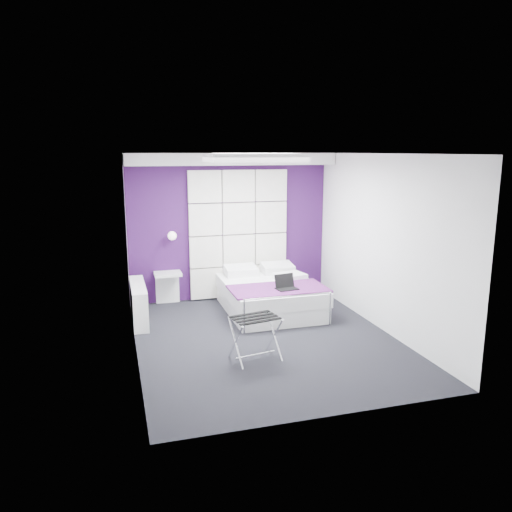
{
  "coord_description": "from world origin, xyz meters",
  "views": [
    {
      "loc": [
        -2.01,
        -6.42,
        2.64
      ],
      "look_at": [
        -0.05,
        0.35,
        1.15
      ],
      "focal_mm": 35.0,
      "sensor_mm": 36.0,
      "label": 1
    }
  ],
  "objects_px": {
    "laptop": "(286,285)",
    "radiator": "(139,303)",
    "nightstand": "(168,274)",
    "luggage_rack": "(255,338)",
    "bed": "(270,295)",
    "wall_lamp": "(172,235)"
  },
  "relations": [
    {
      "from": "radiator",
      "to": "nightstand",
      "type": "distance_m",
      "value": 0.94
    },
    {
      "from": "wall_lamp",
      "to": "laptop",
      "type": "distance_m",
      "value": 2.19
    },
    {
      "from": "bed",
      "to": "luggage_rack",
      "type": "xyz_separation_m",
      "value": [
        -0.78,
        -1.84,
        0.01
      ]
    },
    {
      "from": "radiator",
      "to": "laptop",
      "type": "bearing_deg",
      "value": -15.01
    },
    {
      "from": "wall_lamp",
      "to": "radiator",
      "type": "height_order",
      "value": "wall_lamp"
    },
    {
      "from": "laptop",
      "to": "radiator",
      "type": "bearing_deg",
      "value": 155.82
    },
    {
      "from": "radiator",
      "to": "laptop",
      "type": "distance_m",
      "value": 2.33
    },
    {
      "from": "radiator",
      "to": "nightstand",
      "type": "bearing_deg",
      "value": 52.99
    },
    {
      "from": "laptop",
      "to": "nightstand",
      "type": "bearing_deg",
      "value": 132.88
    },
    {
      "from": "bed",
      "to": "nightstand",
      "type": "xyz_separation_m",
      "value": [
        -1.59,
        0.8,
        0.29
      ]
    },
    {
      "from": "radiator",
      "to": "luggage_rack",
      "type": "bearing_deg",
      "value": -54.91
    },
    {
      "from": "nightstand",
      "to": "laptop",
      "type": "distance_m",
      "value": 2.15
    },
    {
      "from": "luggage_rack",
      "to": "radiator",
      "type": "bearing_deg",
      "value": 114.51
    },
    {
      "from": "bed",
      "to": "nightstand",
      "type": "relative_size",
      "value": 4.01
    },
    {
      "from": "wall_lamp",
      "to": "radiator",
      "type": "distance_m",
      "value": 1.35
    },
    {
      "from": "wall_lamp",
      "to": "laptop",
      "type": "relative_size",
      "value": 0.46
    },
    {
      "from": "nightstand",
      "to": "luggage_rack",
      "type": "distance_m",
      "value": 2.78
    },
    {
      "from": "radiator",
      "to": "laptop",
      "type": "xyz_separation_m",
      "value": [
        2.23,
        -0.6,
        0.27
      ]
    },
    {
      "from": "wall_lamp",
      "to": "laptop",
      "type": "xyz_separation_m",
      "value": [
        1.59,
        -1.36,
        -0.65
      ]
    },
    {
      "from": "bed",
      "to": "radiator",
      "type": "bearing_deg",
      "value": 177.81
    },
    {
      "from": "bed",
      "to": "luggage_rack",
      "type": "distance_m",
      "value": 2.0
    },
    {
      "from": "bed",
      "to": "nightstand",
      "type": "height_order",
      "value": "bed"
    }
  ]
}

